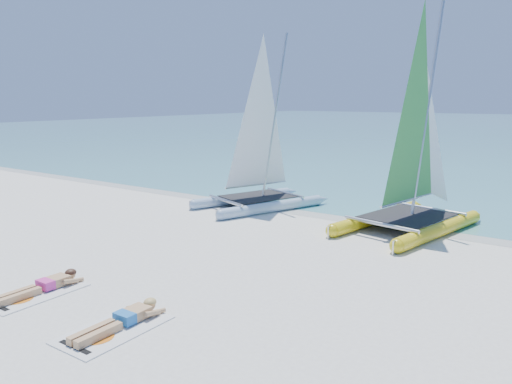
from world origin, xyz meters
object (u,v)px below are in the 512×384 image
at_px(sunbather_a, 44,285).
at_px(towel_b, 114,329).
at_px(towel_a, 35,294).
at_px(catamaran_yellow, 420,156).
at_px(catamaran_blue, 260,155).
at_px(sunbather_b, 123,319).

distance_m(sunbather_a, towel_b, 2.52).
bearing_deg(sunbather_a, towel_a, -90.00).
height_order(catamaran_yellow, towel_a, catamaran_yellow).
distance_m(catamaran_blue, sunbather_a, 9.06).
xyz_separation_m(catamaran_blue, towel_a, (0.85, -9.04, -1.83)).
distance_m(catamaran_blue, towel_b, 9.94).
distance_m(towel_a, sunbather_a, 0.22).
xyz_separation_m(towel_b, sunbather_b, (0.00, 0.19, 0.11)).
bearing_deg(catamaran_blue, towel_b, -49.05).
relative_size(catamaran_yellow, towel_a, 3.65).
relative_size(towel_a, sunbather_b, 1.07).
bearing_deg(sunbather_b, sunbather_a, 176.85).
height_order(catamaran_yellow, towel_b, catamaran_yellow).
distance_m(catamaran_yellow, sunbather_b, 9.78).
distance_m(towel_b, sunbather_b, 0.22).
height_order(catamaran_blue, towel_b, catamaran_blue).
xyz_separation_m(towel_a, towel_b, (2.50, -0.14, 0.00)).
relative_size(sunbather_a, towel_b, 0.93).
bearing_deg(sunbather_a, sunbather_b, -3.15).
relative_size(towel_a, towel_b, 1.00).
xyz_separation_m(catamaran_yellow, towel_b, (-2.01, -9.54, -2.12)).
bearing_deg(towel_b, sunbather_b, 90.00).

